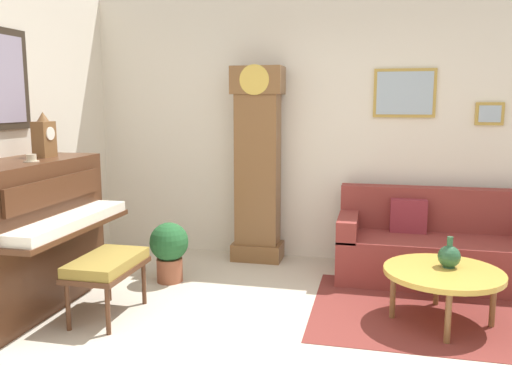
# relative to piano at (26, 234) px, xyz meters

# --- Properties ---
(wall_back) EXTENTS (5.30, 0.13, 2.80)m
(wall_back) POSITION_rel_piano_xyz_m (2.25, 1.96, 0.80)
(wall_back) COLOR silver
(wall_back) RESTS_ON ground_plane
(area_rug) EXTENTS (2.10, 1.50, 0.01)m
(area_rug) POSITION_rel_piano_xyz_m (3.31, 0.59, -0.60)
(area_rug) COLOR maroon
(area_rug) RESTS_ON ground_plane
(piano) EXTENTS (0.87, 1.44, 1.20)m
(piano) POSITION_rel_piano_xyz_m (0.00, 0.00, 0.00)
(piano) COLOR #4C2B19
(piano) RESTS_ON ground_plane
(piano_bench) EXTENTS (0.42, 0.70, 0.48)m
(piano_bench) POSITION_rel_piano_xyz_m (0.73, -0.03, -0.20)
(piano_bench) COLOR #4C2B19
(piano_bench) RESTS_ON ground_plane
(grandfather_clock) EXTENTS (0.52, 0.34, 2.03)m
(grandfather_clock) POSITION_rel_piano_xyz_m (1.53, 1.70, 0.36)
(grandfather_clock) COLOR brown
(grandfather_clock) RESTS_ON ground_plane
(couch) EXTENTS (1.90, 0.80, 0.84)m
(couch) POSITION_rel_piano_xyz_m (3.34, 1.47, -0.29)
(couch) COLOR maroon
(couch) RESTS_ON ground_plane
(coffee_table) EXTENTS (0.88, 0.88, 0.41)m
(coffee_table) POSITION_rel_piano_xyz_m (3.25, 0.43, -0.22)
(coffee_table) COLOR gold
(coffee_table) RESTS_ON ground_plane
(mantel_clock) EXTENTS (0.13, 0.18, 0.38)m
(mantel_clock) POSITION_rel_piano_xyz_m (0.00, 0.31, 0.76)
(mantel_clock) COLOR brown
(mantel_clock) RESTS_ON piano
(teacup) EXTENTS (0.12, 0.12, 0.06)m
(teacup) POSITION_rel_piano_xyz_m (0.12, -0.02, 0.62)
(teacup) COLOR beige
(teacup) RESTS_ON piano
(green_jug) EXTENTS (0.17, 0.17, 0.24)m
(green_jug) POSITION_rel_piano_xyz_m (3.29, 0.50, -0.11)
(green_jug) COLOR #234C33
(green_jug) RESTS_ON coffee_table
(potted_plant) EXTENTS (0.36, 0.36, 0.56)m
(potted_plant) POSITION_rel_piano_xyz_m (0.88, 0.83, -0.29)
(potted_plant) COLOR #935138
(potted_plant) RESTS_ON ground_plane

